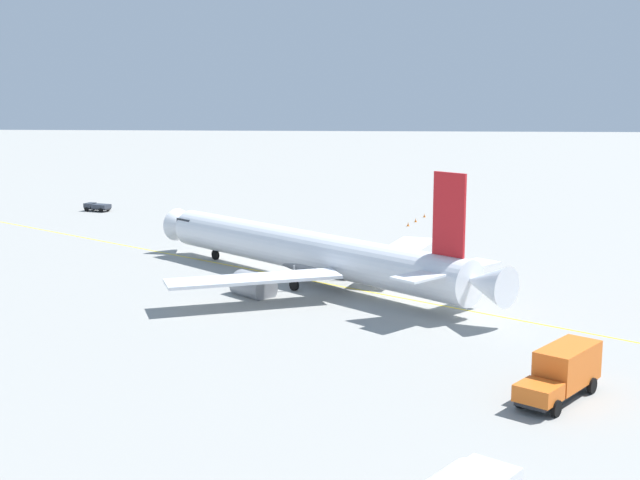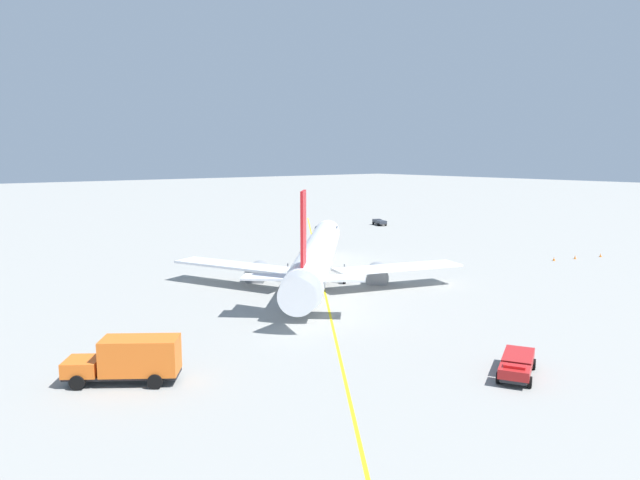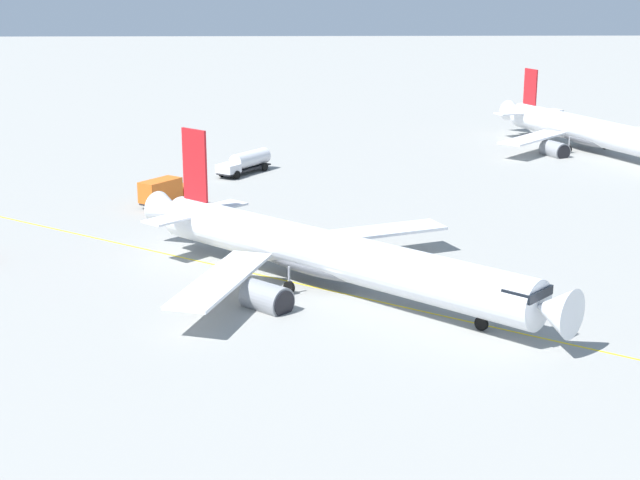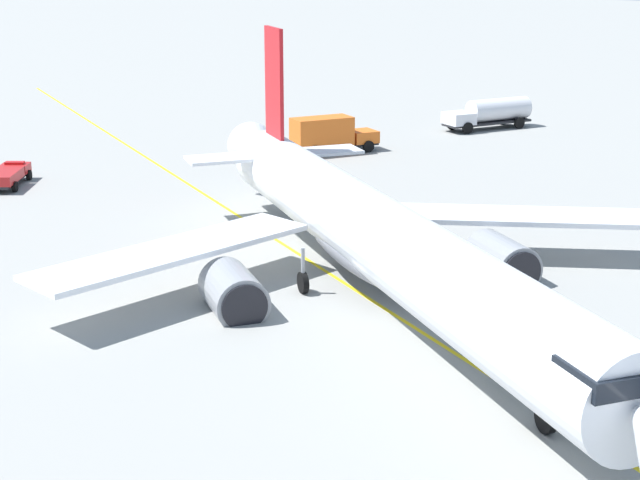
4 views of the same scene
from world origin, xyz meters
name	(u,v)px [view 3 (image 3 of 4)]	position (x,y,z in m)	size (l,w,h in m)	color
ground_plane	(340,296)	(0.00, 0.00, 0.00)	(600.00, 600.00, 0.00)	gray
airliner_main	(328,256)	(0.96, -2.32, 2.85)	(36.01, 33.48, 12.43)	white
airliner_secondary	(594,134)	(-40.06, -63.59, 2.82)	(29.40, 41.87, 11.13)	white
catering_truck_truck	(165,191)	(18.95, -32.46, 1.66)	(6.29, 7.40, 3.10)	#232326
fuel_tanker_truck	(246,162)	(10.49, -49.95, 1.57)	(7.11, 8.74, 2.87)	#232326
taxiway_centreline	(276,278)	(5.53, -4.86, 0.00)	(127.38, 92.75, 0.01)	yellow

